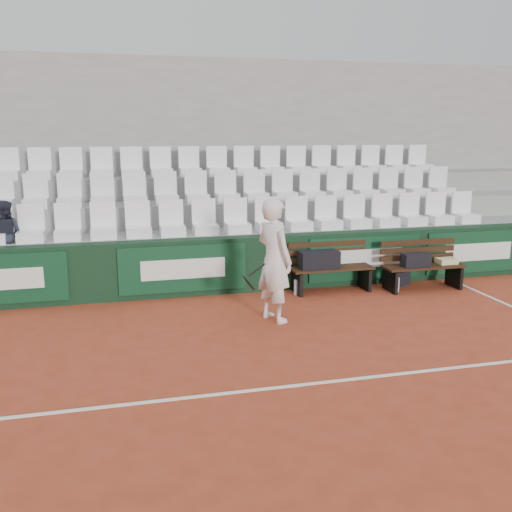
{
  "coord_description": "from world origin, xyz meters",
  "views": [
    {
      "loc": [
        -1.31,
        -5.75,
        2.86
      ],
      "look_at": [
        0.74,
        2.4,
        1.0
      ],
      "focal_mm": 40.0,
      "sensor_mm": 36.0,
      "label": 1
    }
  ],
  "objects_px": {
    "sports_bag_left": "(319,260)",
    "tennis_player": "(274,260)",
    "sports_bag_right": "(416,260)",
    "water_bottle_far": "(397,284)",
    "bench_right": "(423,277)",
    "spectator_c": "(3,208)",
    "sports_bag_ground": "(397,278)",
    "water_bottle_near": "(296,287)",
    "bench_left": "(331,279)"
  },
  "relations": [
    {
      "from": "bench_right",
      "to": "bench_left",
      "type": "bearing_deg",
      "value": 170.7
    },
    {
      "from": "sports_bag_ground",
      "to": "tennis_player",
      "type": "height_order",
      "value": "tennis_player"
    },
    {
      "from": "sports_bag_left",
      "to": "sports_bag_right",
      "type": "bearing_deg",
      "value": -9.78
    },
    {
      "from": "sports_bag_right",
      "to": "water_bottle_far",
      "type": "relative_size",
      "value": 1.87
    },
    {
      "from": "sports_bag_ground",
      "to": "tennis_player",
      "type": "relative_size",
      "value": 0.23
    },
    {
      "from": "bench_left",
      "to": "water_bottle_far",
      "type": "bearing_deg",
      "value": -15.68
    },
    {
      "from": "water_bottle_near",
      "to": "water_bottle_far",
      "type": "bearing_deg",
      "value": -7.7
    },
    {
      "from": "tennis_player",
      "to": "spectator_c",
      "type": "relative_size",
      "value": 1.62
    },
    {
      "from": "bench_left",
      "to": "sports_bag_ground",
      "type": "xyz_separation_m",
      "value": [
        1.35,
        0.09,
        -0.09
      ]
    },
    {
      "from": "sports_bag_left",
      "to": "tennis_player",
      "type": "bearing_deg",
      "value": -133.11
    },
    {
      "from": "bench_left",
      "to": "water_bottle_near",
      "type": "height_order",
      "value": "bench_left"
    },
    {
      "from": "sports_bag_ground",
      "to": "water_bottle_far",
      "type": "distance_m",
      "value": 0.46
    },
    {
      "from": "bench_right",
      "to": "water_bottle_far",
      "type": "relative_size",
      "value": 5.63
    },
    {
      "from": "sports_bag_left",
      "to": "sports_bag_ground",
      "type": "relative_size",
      "value": 1.61
    },
    {
      "from": "bench_left",
      "to": "spectator_c",
      "type": "bearing_deg",
      "value": 170.66
    },
    {
      "from": "bench_right",
      "to": "sports_bag_right",
      "type": "relative_size",
      "value": 3.01
    },
    {
      "from": "bench_right",
      "to": "sports_bag_ground",
      "type": "height_order",
      "value": "bench_right"
    },
    {
      "from": "sports_bag_ground",
      "to": "spectator_c",
      "type": "bearing_deg",
      "value": 173.16
    },
    {
      "from": "bench_left",
      "to": "sports_bag_left",
      "type": "height_order",
      "value": "sports_bag_left"
    },
    {
      "from": "water_bottle_near",
      "to": "water_bottle_far",
      "type": "relative_size",
      "value": 1.03
    },
    {
      "from": "sports_bag_ground",
      "to": "water_bottle_far",
      "type": "bearing_deg",
      "value": -116.57
    },
    {
      "from": "sports_bag_right",
      "to": "sports_bag_ground",
      "type": "xyz_separation_m",
      "value": [
        -0.15,
        0.39,
        -0.43
      ]
    },
    {
      "from": "water_bottle_near",
      "to": "water_bottle_far",
      "type": "height_order",
      "value": "water_bottle_near"
    },
    {
      "from": "sports_bag_left",
      "to": "sports_bag_right",
      "type": "xyz_separation_m",
      "value": [
        1.75,
        -0.3,
        -0.04
      ]
    },
    {
      "from": "sports_bag_left",
      "to": "tennis_player",
      "type": "distance_m",
      "value": 1.79
    },
    {
      "from": "bench_right",
      "to": "sports_bag_right",
      "type": "xyz_separation_m",
      "value": [
        -0.18,
        -0.03,
        0.34
      ]
    },
    {
      "from": "bench_right",
      "to": "water_bottle_near",
      "type": "height_order",
      "value": "bench_right"
    },
    {
      "from": "sports_bag_ground",
      "to": "water_bottle_far",
      "type": "relative_size",
      "value": 1.66
    },
    {
      "from": "sports_bag_ground",
      "to": "tennis_player",
      "type": "xyz_separation_m",
      "value": [
        -2.8,
        -1.37,
        0.81
      ]
    },
    {
      "from": "spectator_c",
      "to": "sports_bag_left",
      "type": "bearing_deg",
      "value": -176.29
    },
    {
      "from": "bench_right",
      "to": "spectator_c",
      "type": "height_order",
      "value": "spectator_c"
    },
    {
      "from": "bench_left",
      "to": "sports_bag_right",
      "type": "bearing_deg",
      "value": -11.6
    },
    {
      "from": "bench_left",
      "to": "sports_bag_ground",
      "type": "distance_m",
      "value": 1.36
    },
    {
      "from": "sports_bag_ground",
      "to": "tennis_player",
      "type": "distance_m",
      "value": 3.22
    },
    {
      "from": "bench_left",
      "to": "bench_right",
      "type": "bearing_deg",
      "value": -9.3
    },
    {
      "from": "bench_left",
      "to": "sports_bag_ground",
      "type": "height_order",
      "value": "bench_left"
    },
    {
      "from": "water_bottle_far",
      "to": "tennis_player",
      "type": "distance_m",
      "value": 2.89
    },
    {
      "from": "sports_bag_ground",
      "to": "water_bottle_near",
      "type": "relative_size",
      "value": 1.61
    },
    {
      "from": "bench_left",
      "to": "bench_right",
      "type": "xyz_separation_m",
      "value": [
        1.68,
        -0.27,
        0.0
      ]
    },
    {
      "from": "tennis_player",
      "to": "bench_left",
      "type": "bearing_deg",
      "value": 41.57
    },
    {
      "from": "bench_right",
      "to": "spectator_c",
      "type": "distance_m",
      "value": 7.45
    },
    {
      "from": "water_bottle_near",
      "to": "bench_right",
      "type": "bearing_deg",
      "value": -4.87
    },
    {
      "from": "water_bottle_far",
      "to": "tennis_player",
      "type": "relative_size",
      "value": 0.14
    },
    {
      "from": "sports_bag_left",
      "to": "water_bottle_near",
      "type": "xyz_separation_m",
      "value": [
        -0.44,
        -0.07,
        -0.47
      ]
    },
    {
      "from": "sports_bag_ground",
      "to": "water_bottle_far",
      "type": "height_order",
      "value": "sports_bag_ground"
    },
    {
      "from": "bench_left",
      "to": "sports_bag_ground",
      "type": "bearing_deg",
      "value": 3.63
    },
    {
      "from": "sports_bag_right",
      "to": "water_bottle_near",
      "type": "xyz_separation_m",
      "value": [
        -2.19,
        0.24,
        -0.43
      ]
    },
    {
      "from": "spectator_c",
      "to": "water_bottle_far",
      "type": "bearing_deg",
      "value": -176.89
    },
    {
      "from": "bench_left",
      "to": "water_bottle_near",
      "type": "bearing_deg",
      "value": -174.0
    },
    {
      "from": "sports_bag_ground",
      "to": "sports_bag_left",
      "type": "bearing_deg",
      "value": -176.72
    }
  ]
}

